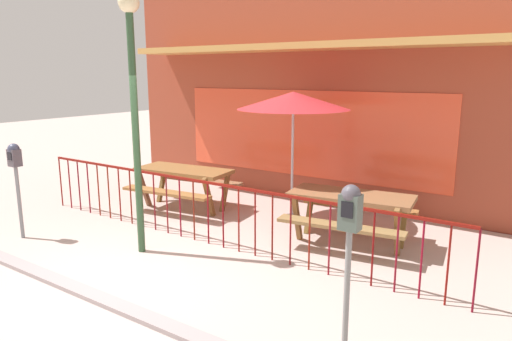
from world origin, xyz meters
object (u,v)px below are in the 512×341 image
(parking_meter_near, at_px, (350,225))
(picnic_table_left, at_px, (184,177))
(parking_meter_far, at_px, (15,166))
(street_lamp, at_px, (133,86))
(patio_umbrella, at_px, (293,101))
(picnic_table_right, at_px, (351,205))

(parking_meter_near, bearing_deg, picnic_table_left, 149.23)
(parking_meter_far, bearing_deg, picnic_table_left, 68.95)
(street_lamp, bearing_deg, picnic_table_left, 116.27)
(parking_meter_far, xyz_separation_m, street_lamp, (1.98, 0.65, 1.21))
(patio_umbrella, height_order, parking_meter_far, patio_umbrella)
(parking_meter_far, relative_size, street_lamp, 0.42)
(picnic_table_left, bearing_deg, parking_meter_near, -30.77)
(picnic_table_left, height_order, picnic_table_right, same)
(parking_meter_near, bearing_deg, patio_umbrella, 126.82)
(picnic_table_left, height_order, parking_meter_far, parking_meter_far)
(picnic_table_right, relative_size, parking_meter_near, 1.24)
(picnic_table_left, xyz_separation_m, parking_meter_far, (-1.01, -2.62, 0.54))
(parking_meter_far, height_order, street_lamp, street_lamp)
(parking_meter_near, bearing_deg, picnic_table_right, 112.00)
(parking_meter_near, bearing_deg, street_lamp, 169.16)
(picnic_table_right, relative_size, patio_umbrella, 0.88)
(picnic_table_left, bearing_deg, patio_umbrella, 15.17)
(picnic_table_left, xyz_separation_m, parking_meter_near, (4.40, -2.62, 0.62))
(street_lamp, bearing_deg, picnic_table_right, 39.74)
(picnic_table_left, distance_m, street_lamp, 2.80)
(picnic_table_right, height_order, patio_umbrella, patio_umbrella)
(picnic_table_right, bearing_deg, parking_meter_near, -68.00)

